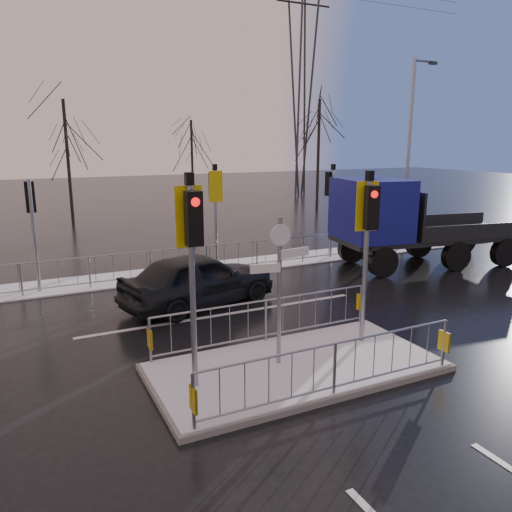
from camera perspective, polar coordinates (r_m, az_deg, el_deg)
name	(u,v)px	position (r m, az deg, el deg)	size (l,w,h in m)	color
ground	(296,370)	(10.73, 4.54, -12.85)	(120.00, 120.00, 0.00)	black
snow_verge	(175,273)	(18.20, -9.27, -1.93)	(30.00, 2.00, 0.04)	white
lane_markings	(304,376)	(10.47, 5.49, -13.53)	(8.00, 11.38, 0.01)	silver
traffic_island	(295,352)	(10.57, 4.50, -10.93)	(6.00, 3.04, 4.15)	slate
far_kerb_fixtures	(186,248)	(17.58, -7.99, 0.93)	(18.00, 0.65, 3.83)	gray
car_far_lane	(199,279)	(14.46, -6.56, -2.64)	(1.85, 4.60, 1.57)	black
flatbed_truck	(395,221)	(19.25, 15.62, 3.91)	(7.50, 3.68, 3.33)	black
tree_far_a	(66,138)	(30.43, -20.88, 12.53)	(3.75, 3.75, 7.08)	black
tree_far_b	(192,148)	(34.09, -7.35, 12.15)	(3.25, 3.25, 6.14)	black
tree_far_c	(319,133)	(34.88, 7.19, 13.76)	(4.00, 4.00, 7.55)	black
street_lamp_right	(410,147)	(22.86, 17.21, 11.79)	(1.25, 0.18, 8.00)	gray
pylon_wires	(291,62)	(44.52, 4.01, 21.27)	(70.00, 2.38, 19.97)	#2D3033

